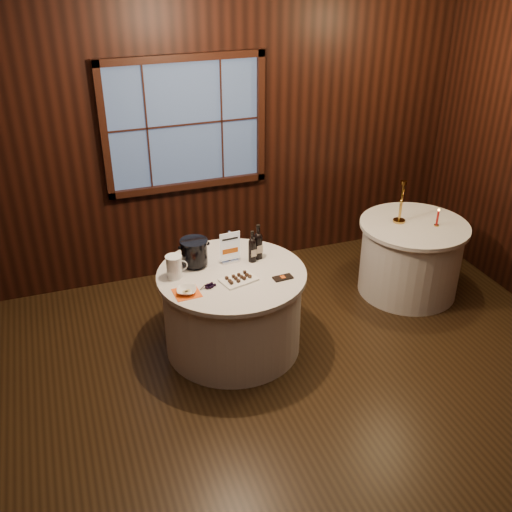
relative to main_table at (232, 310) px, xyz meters
name	(u,v)px	position (x,y,z in m)	size (l,w,h in m)	color
ground	(273,420)	(0.00, -1.00, -0.39)	(6.00, 6.00, 0.00)	black
back_wall	(185,134)	(0.00, 1.48, 1.16)	(6.00, 0.10, 3.00)	black
main_table	(232,310)	(0.00, 0.00, 0.00)	(1.28, 1.28, 0.77)	silver
side_table	(410,258)	(2.00, 0.30, 0.00)	(1.08, 1.08, 0.77)	silver
sign_stand	(230,252)	(0.04, 0.18, 0.48)	(0.18, 0.10, 0.30)	silver
port_bottle_left	(252,248)	(0.23, 0.13, 0.51)	(0.07, 0.07, 0.29)	black
port_bottle_right	(258,244)	(0.30, 0.17, 0.52)	(0.08, 0.08, 0.32)	black
ice_bucket	(194,252)	(-0.26, 0.22, 0.51)	(0.24, 0.24, 0.25)	black
chocolate_plate	(238,279)	(0.01, -0.15, 0.40)	(0.33, 0.26, 0.04)	white
chocolate_box	(283,278)	(0.37, -0.24, 0.39)	(0.16, 0.08, 0.01)	black
grape_bunch	(210,286)	(-0.24, -0.18, 0.40)	(0.16, 0.07, 0.04)	black
glass_pitcher	(174,267)	(-0.47, 0.09, 0.48)	(0.18, 0.14, 0.20)	white
orange_napkin	(187,293)	(-0.44, -0.19, 0.38)	(0.21, 0.21, 0.00)	#F85914
cracker_bowl	(187,291)	(-0.44, -0.19, 0.41)	(0.16, 0.16, 0.04)	white
brass_candlestick	(401,207)	(1.88, 0.39, 0.54)	(0.12, 0.12, 0.43)	#B88939
red_candle	(437,219)	(2.17, 0.19, 0.46)	(0.05, 0.05, 0.18)	#B88939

